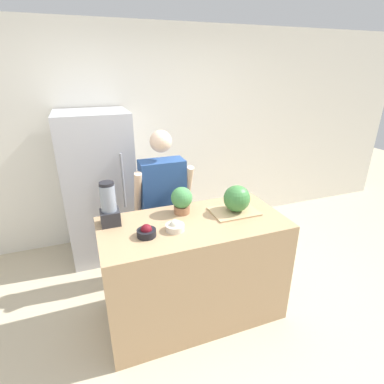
{
  "coord_description": "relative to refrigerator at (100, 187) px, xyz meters",
  "views": [
    {
      "loc": [
        -0.76,
        -1.65,
        2.11
      ],
      "look_at": [
        0.0,
        0.41,
        1.19
      ],
      "focal_mm": 28.0,
      "sensor_mm": 36.0,
      "label": 1
    }
  ],
  "objects": [
    {
      "name": "counter_island",
      "position": [
        0.65,
        -1.32,
        -0.37
      ],
      "size": [
        1.52,
        0.74,
        0.94
      ],
      "color": "tan",
      "rests_on": "ground_plane"
    },
    {
      "name": "watermelon",
      "position": [
        1.06,
        -1.28,
        0.23
      ],
      "size": [
        0.23,
        0.23,
        0.23
      ],
      "color": "#3D7F3D",
      "rests_on": "cutting_board"
    },
    {
      "name": "bowl_cherries",
      "position": [
        0.24,
        -1.4,
        0.14
      ],
      "size": [
        0.14,
        0.14,
        0.1
      ],
      "color": "black",
      "rests_on": "counter_island"
    },
    {
      "name": "bowl_cream",
      "position": [
        0.46,
        -1.39,
        0.13
      ],
      "size": [
        0.15,
        0.15,
        0.09
      ],
      "color": "beige",
      "rests_on": "counter_island"
    },
    {
      "name": "person",
      "position": [
        0.56,
        -0.68,
        -0.04
      ],
      "size": [
        0.57,
        0.26,
        1.58
      ],
      "color": "gray",
      "rests_on": "ground_plane"
    },
    {
      "name": "refrigerator",
      "position": [
        0.0,
        0.0,
        0.0
      ],
      "size": [
        0.75,
        0.69,
        1.69
      ],
      "color": "#B7B7BC",
      "rests_on": "ground_plane"
    },
    {
      "name": "wall_back",
      "position": [
        0.65,
        0.38,
        0.45
      ],
      "size": [
        8.0,
        0.06,
        2.6
      ],
      "color": "white",
      "rests_on": "ground_plane"
    },
    {
      "name": "blender",
      "position": [
        0.01,
        -1.12,
        0.26
      ],
      "size": [
        0.15,
        0.15,
        0.36
      ],
      "color": "#28282D",
      "rests_on": "counter_island"
    },
    {
      "name": "cutting_board",
      "position": [
        1.04,
        -1.27,
        0.11
      ],
      "size": [
        0.39,
        0.29,
        0.01
      ],
      "color": "tan",
      "rests_on": "counter_island"
    },
    {
      "name": "potted_plant",
      "position": [
        0.61,
        -1.13,
        0.22
      ],
      "size": [
        0.18,
        0.18,
        0.24
      ],
      "color": "#996647",
      "rests_on": "counter_island"
    },
    {
      "name": "ground_plane",
      "position": [
        0.65,
        -1.69,
        -0.85
      ],
      "size": [
        14.0,
        14.0,
        0.0
      ],
      "primitive_type": "plane",
      "color": "beige"
    }
  ]
}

